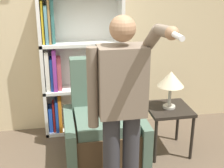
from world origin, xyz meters
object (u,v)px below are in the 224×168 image
at_px(armchair, 104,130).
at_px(table_lamp, 171,80).
at_px(bookcase, 74,68).
at_px(side_table, 168,114).
at_px(person_standing, 122,106).

relative_size(armchair, table_lamp, 2.62).
relative_size(bookcase, side_table, 3.16).
distance_m(armchair, side_table, 0.78).
xyz_separation_m(side_table, table_lamp, (0.00, 0.00, 0.43)).
xyz_separation_m(armchair, table_lamp, (0.77, 0.03, 0.54)).
xyz_separation_m(bookcase, side_table, (1.03, -0.73, -0.41)).
distance_m(bookcase, person_standing, 1.55).
bearing_deg(bookcase, side_table, -35.17).
bearing_deg(armchair, bookcase, 109.13).
height_order(bookcase, person_standing, bookcase).
distance_m(person_standing, table_lamp, 1.08).
bearing_deg(bookcase, person_standing, -78.86).
relative_size(armchair, person_standing, 0.66).
height_order(armchair, table_lamp, armchair).
bearing_deg(armchair, table_lamp, 2.03).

